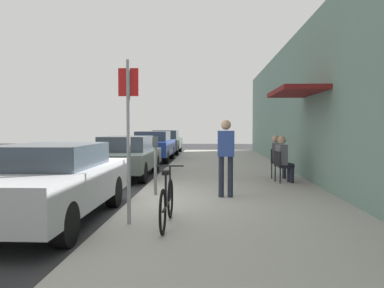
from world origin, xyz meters
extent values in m
plane|color=#2D2D30|center=(0.00, 0.00, 0.00)|extent=(60.00, 60.00, 0.00)
cube|color=#9E9B93|center=(2.25, 2.00, 0.06)|extent=(4.50, 32.00, 0.12)
cube|color=gray|center=(4.65, 2.00, 2.38)|extent=(0.30, 32.00, 4.75)
cube|color=maroon|center=(3.95, 2.30, 2.60)|extent=(1.10, 2.80, 0.12)
cube|color=#B7B7BC|center=(-1.10, -1.66, 0.64)|extent=(1.80, 4.40, 0.64)
cube|color=#333D47|center=(-1.10, -1.51, 1.16)|extent=(1.48, 2.11, 0.40)
cylinder|color=black|center=(-0.31, -0.29, 0.32)|extent=(0.22, 0.64, 0.64)
cylinder|color=black|center=(-1.89, -0.29, 0.32)|extent=(0.22, 0.64, 0.64)
cylinder|color=black|center=(-0.31, -3.02, 0.32)|extent=(0.22, 0.64, 0.64)
cube|color=#47514C|center=(-1.10, 4.49, 0.60)|extent=(1.80, 4.40, 0.55)
cube|color=#333D47|center=(-1.10, 4.64, 1.11)|extent=(1.48, 2.11, 0.48)
cylinder|color=black|center=(-0.31, 5.86, 0.32)|extent=(0.22, 0.64, 0.64)
cylinder|color=black|center=(-1.89, 5.86, 0.32)|extent=(0.22, 0.64, 0.64)
cylinder|color=black|center=(-0.31, 3.13, 0.32)|extent=(0.22, 0.64, 0.64)
cylinder|color=black|center=(-1.89, 3.13, 0.32)|extent=(0.22, 0.64, 0.64)
cube|color=navy|center=(-1.10, 10.56, 0.65)|extent=(1.80, 4.40, 0.67)
cube|color=#333D47|center=(-1.10, 10.71, 1.22)|extent=(1.48, 2.11, 0.46)
cylinder|color=black|center=(-0.31, 11.93, 0.32)|extent=(0.22, 0.64, 0.64)
cylinder|color=black|center=(-1.89, 11.93, 0.32)|extent=(0.22, 0.64, 0.64)
cylinder|color=black|center=(-0.31, 9.20, 0.32)|extent=(0.22, 0.64, 0.64)
cylinder|color=black|center=(-1.89, 9.20, 0.32)|extent=(0.22, 0.64, 0.64)
cube|color=#47514C|center=(-1.10, 16.05, 0.63)|extent=(1.80, 4.40, 0.61)
cube|color=#333D47|center=(-1.10, 16.20, 1.19)|extent=(1.48, 2.11, 0.51)
cylinder|color=black|center=(-0.31, 17.41, 0.32)|extent=(0.22, 0.64, 0.64)
cylinder|color=black|center=(-1.89, 17.41, 0.32)|extent=(0.22, 0.64, 0.64)
cylinder|color=black|center=(-0.31, 14.68, 0.32)|extent=(0.22, 0.64, 0.64)
cylinder|color=black|center=(-1.89, 14.68, 0.32)|extent=(0.22, 0.64, 0.64)
cylinder|color=slate|center=(0.45, 0.51, 0.67)|extent=(0.07, 0.07, 1.10)
cube|color=#383D42|center=(0.45, 0.51, 1.33)|extent=(0.12, 0.10, 0.22)
cylinder|color=gray|center=(0.40, -2.14, 1.42)|extent=(0.06, 0.06, 2.60)
cube|color=red|center=(0.40, -2.12, 2.37)|extent=(0.32, 0.02, 0.44)
torus|color=black|center=(1.02, -1.70, 0.45)|extent=(0.04, 0.66, 0.66)
torus|color=black|center=(1.02, -2.75, 0.45)|extent=(0.04, 0.66, 0.66)
cylinder|color=black|center=(1.02, -2.23, 0.45)|extent=(0.04, 1.05, 0.04)
cylinder|color=black|center=(1.02, -2.38, 0.70)|extent=(0.04, 0.04, 0.50)
cube|color=black|center=(1.02, -2.38, 0.97)|extent=(0.10, 0.20, 0.06)
cylinder|color=black|center=(1.02, -1.75, 0.73)|extent=(0.03, 0.03, 0.56)
cylinder|color=black|center=(1.02, -1.75, 1.01)|extent=(0.46, 0.03, 0.03)
cylinder|color=black|center=(3.89, 2.88, 0.34)|extent=(0.04, 0.04, 0.45)
cylinder|color=black|center=(3.97, 2.51, 0.34)|extent=(0.04, 0.04, 0.45)
cylinder|color=black|center=(3.52, 2.80, 0.34)|extent=(0.04, 0.04, 0.45)
cylinder|color=black|center=(3.60, 2.43, 0.34)|extent=(0.04, 0.04, 0.45)
cube|color=black|center=(3.75, 2.66, 0.59)|extent=(0.52, 0.52, 0.03)
cube|color=black|center=(3.54, 2.61, 0.79)|extent=(0.12, 0.44, 0.40)
cylinder|color=#232838|center=(3.90, 2.79, 0.35)|extent=(0.11, 0.11, 0.47)
cylinder|color=#232838|center=(3.77, 2.76, 0.59)|extent=(0.38, 0.21, 0.14)
cylinder|color=#232838|center=(3.94, 2.59, 0.35)|extent=(0.11, 0.11, 0.47)
cylinder|color=#232838|center=(3.81, 2.57, 0.59)|extent=(0.38, 0.21, 0.14)
cube|color=#595960|center=(3.67, 2.64, 0.89)|extent=(0.29, 0.40, 0.56)
sphere|color=tan|center=(3.67, 2.64, 1.30)|extent=(0.22, 0.22, 0.22)
cylinder|color=black|center=(3.96, 3.79, 0.34)|extent=(0.04, 0.04, 0.45)
cylinder|color=black|center=(3.90, 3.41, 0.34)|extent=(0.04, 0.04, 0.45)
cylinder|color=black|center=(3.59, 3.85, 0.34)|extent=(0.04, 0.04, 0.45)
cylinder|color=black|center=(3.53, 3.47, 0.34)|extent=(0.04, 0.04, 0.45)
cube|color=black|center=(3.75, 3.63, 0.59)|extent=(0.50, 0.50, 0.03)
cube|color=black|center=(3.54, 3.66, 0.79)|extent=(0.10, 0.44, 0.40)
cylinder|color=#232838|center=(3.94, 3.70, 0.35)|extent=(0.11, 0.11, 0.47)
cylinder|color=#232838|center=(3.81, 3.72, 0.59)|extent=(0.38, 0.20, 0.14)
cylinder|color=#232838|center=(3.91, 3.50, 0.35)|extent=(0.11, 0.11, 0.47)
cylinder|color=#232838|center=(3.78, 3.53, 0.59)|extent=(0.38, 0.20, 0.14)
cube|color=#595960|center=(3.67, 3.64, 0.89)|extent=(0.27, 0.39, 0.56)
sphere|color=tan|center=(3.67, 3.64, 1.30)|extent=(0.22, 0.22, 0.22)
cylinder|color=#232838|center=(1.93, 0.31, 0.57)|extent=(0.12, 0.12, 0.90)
cylinder|color=#232838|center=(2.13, 0.31, 0.57)|extent=(0.12, 0.12, 0.90)
cube|color=#334C99|center=(2.03, 0.31, 1.30)|extent=(0.36, 0.22, 0.56)
sphere|color=tan|center=(2.03, 0.31, 1.71)|extent=(0.22, 0.22, 0.22)
camera|label=1|loc=(1.70, -8.27, 1.67)|focal=36.65mm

